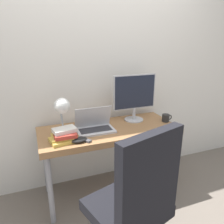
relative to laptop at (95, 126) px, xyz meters
name	(u,v)px	position (x,y,z in m)	size (l,w,h in m)	color
ground_plane	(119,208)	(0.15, -0.29, -0.80)	(12.00, 12.00, 0.00)	#70665B
wall_back	(97,70)	(0.15, 0.36, 0.50)	(8.00, 0.05, 2.60)	silver
desk	(109,135)	(0.15, 0.00, -0.13)	(1.39, 0.59, 0.75)	#996B42
laptop	(95,126)	(0.00, 0.00, 0.00)	(0.37, 0.23, 0.23)	silver
monitor	(134,95)	(0.49, 0.13, 0.24)	(0.49, 0.21, 0.51)	#B7B7BC
desk_lamp	(62,108)	(-0.31, -0.07, 0.24)	(0.14, 0.26, 0.38)	#4C4C51
office_chair	(136,199)	(0.02, -0.87, -0.19)	(0.62, 0.62, 1.12)	black
book_stack	(64,136)	(-0.32, -0.13, 0.00)	(0.27, 0.22, 0.12)	gold
tv_remote	(85,140)	(-0.15, -0.19, -0.04)	(0.10, 0.13, 0.02)	#4C4C51
mug	(166,118)	(0.80, -0.04, -0.01)	(0.12, 0.08, 0.08)	black
game_controller	(78,140)	(-0.21, -0.19, -0.03)	(0.16, 0.10, 0.04)	black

